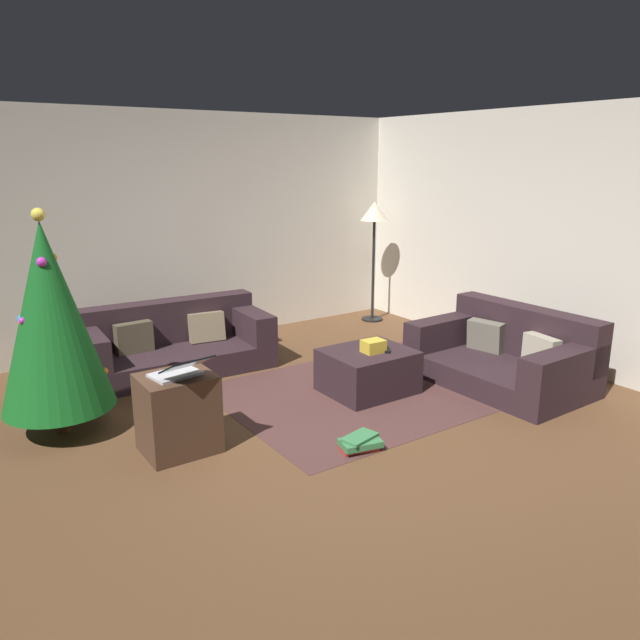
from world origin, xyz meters
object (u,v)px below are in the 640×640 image
object	(u,v)px
ottoman	(368,371)
book_stack	(360,443)
couch_left	(173,344)
side_table	(178,413)
couch_right	(506,356)
tv_remote	(387,350)
christmas_tree	(50,317)
laptop	(180,371)
gift_box	(373,346)
corner_lamp	(374,220)

from	to	relation	value
ottoman	book_stack	size ratio (longest dim) A/B	2.33
couch_left	side_table	world-z (taller)	couch_left
couch_right	ottoman	world-z (taller)	couch_right
couch_right	couch_left	bearing A→B (deg)	48.10
side_table	book_stack	world-z (taller)	side_table
couch_right	tv_remote	distance (m)	1.22
christmas_tree	book_stack	world-z (taller)	christmas_tree
couch_left	laptop	xyz separation A→B (m)	(-0.62, -1.81, 0.38)
laptop	ottoman	bearing A→B (deg)	6.24
gift_box	laptop	size ratio (longest dim) A/B	0.43
gift_box	corner_lamp	distance (m)	2.76
couch_right	corner_lamp	size ratio (longest dim) A/B	1.04
gift_box	corner_lamp	world-z (taller)	corner_lamp
couch_right	tv_remote	world-z (taller)	couch_right
corner_lamp	laptop	bearing A→B (deg)	-148.23
christmas_tree	laptop	bearing A→B (deg)	-53.57
christmas_tree	book_stack	bearing A→B (deg)	-41.92
gift_box	couch_right	bearing A→B (deg)	-21.33
ottoman	side_table	world-z (taller)	side_table
ottoman	tv_remote	distance (m)	0.27
couch_right	gift_box	distance (m)	1.35
laptop	corner_lamp	xyz separation A→B (m)	(3.53, 2.18, 0.68)
tv_remote	laptop	bearing A→B (deg)	-143.08
ottoman	christmas_tree	world-z (taller)	christmas_tree
side_table	couch_left	bearing A→B (deg)	70.14
couch_left	corner_lamp	xyz separation A→B (m)	(2.91, 0.38, 1.05)
side_table	gift_box	bearing A→B (deg)	2.43
tv_remote	corner_lamp	world-z (taller)	corner_lamp
side_table	corner_lamp	size ratio (longest dim) A/B	0.38
christmas_tree	side_table	xyz separation A→B (m)	(0.64, -0.82, -0.64)
couch_right	book_stack	distance (m)	2.08
ottoman	christmas_tree	xyz separation A→B (m)	(-2.53, 0.68, 0.74)
ottoman	laptop	size ratio (longest dim) A/B	1.70
side_table	corner_lamp	distance (m)	4.25
tv_remote	side_table	size ratio (longest dim) A/B	0.27
book_stack	couch_left	bearing A→B (deg)	100.73
side_table	laptop	distance (m)	0.35
side_table	corner_lamp	world-z (taller)	corner_lamp
christmas_tree	corner_lamp	distance (m)	4.39
couch_left	couch_right	size ratio (longest dim) A/B	1.19
christmas_tree	laptop	world-z (taller)	christmas_tree
couch_right	book_stack	xyz separation A→B (m)	(-2.04, -0.34, -0.21)
christmas_tree	laptop	distance (m)	1.14
laptop	book_stack	size ratio (longest dim) A/B	1.37
couch_left	corner_lamp	size ratio (longest dim) A/B	1.24
couch_left	side_table	xyz separation A→B (m)	(-0.63, -1.74, 0.03)
couch_right	christmas_tree	xyz separation A→B (m)	(-3.78, 1.23, 0.67)
ottoman	corner_lamp	xyz separation A→B (m)	(1.65, 1.98, 1.12)
gift_box	book_stack	distance (m)	1.21
ottoman	corner_lamp	distance (m)	2.81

